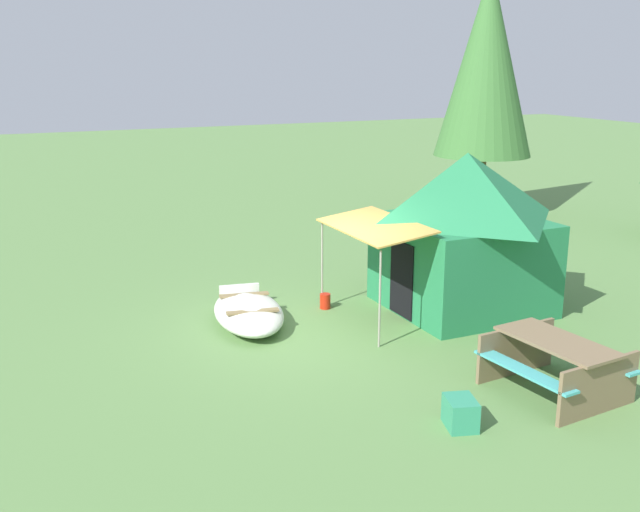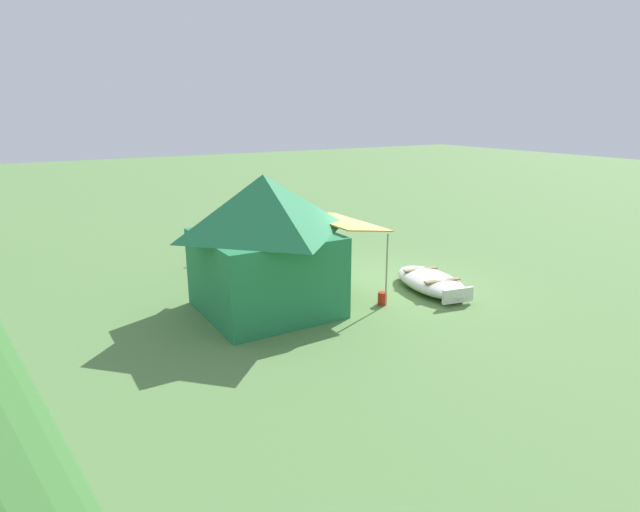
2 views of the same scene
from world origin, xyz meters
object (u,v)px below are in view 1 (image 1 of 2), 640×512
at_px(beached_rowboat, 248,311).
at_px(pine_tree_back_right, 487,63).
at_px(picnic_table, 555,360).
at_px(cooler_box, 460,413).
at_px(fuel_can, 325,301).
at_px(canvas_cabin_tent, 464,229).

bearing_deg(beached_rowboat, pine_tree_back_right, 123.07).
relative_size(picnic_table, cooler_box, 3.88).
height_order(picnic_table, fuel_can, picnic_table).
height_order(picnic_table, pine_tree_back_right, pine_tree_back_right).
xyz_separation_m(beached_rowboat, fuel_can, (-0.17, 1.59, -0.08)).
bearing_deg(fuel_can, pine_tree_back_right, 127.21).
bearing_deg(cooler_box, pine_tree_back_right, 142.63).
distance_m(beached_rowboat, fuel_can, 1.61).
xyz_separation_m(cooler_box, pine_tree_back_right, (-11.08, 8.46, 4.28)).
relative_size(canvas_cabin_tent, fuel_can, 13.57).
bearing_deg(picnic_table, pine_tree_back_right, 148.28).
height_order(beached_rowboat, pine_tree_back_right, pine_tree_back_right).
bearing_deg(fuel_can, cooler_box, -4.73).
height_order(beached_rowboat, fuel_can, beached_rowboat).
height_order(cooler_box, pine_tree_back_right, pine_tree_back_right).
relative_size(beached_rowboat, fuel_can, 8.98).
bearing_deg(pine_tree_back_right, picnic_table, -31.72).
xyz_separation_m(canvas_cabin_tent, pine_tree_back_right, (-7.13, 5.69, 2.95)).
bearing_deg(beached_rowboat, fuel_can, 95.99).
bearing_deg(cooler_box, fuel_can, 175.27).
xyz_separation_m(beached_rowboat, cooler_box, (4.80, 1.18, -0.03)).
height_order(cooler_box, fuel_can, cooler_box).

